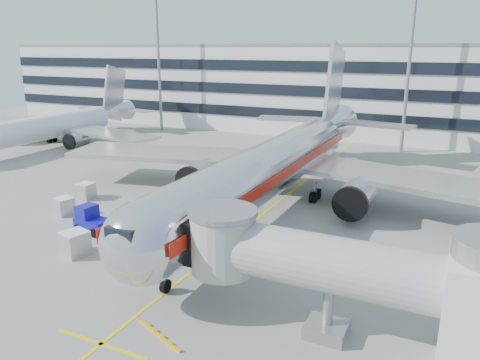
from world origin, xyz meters
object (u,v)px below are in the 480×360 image
at_px(baggage_tug, 91,220).
at_px(cargo_container_right, 86,191).
at_px(main_jet, 278,162).
at_px(cargo_container_left, 64,206).
at_px(cargo_container_front, 75,243).
at_px(belt_loader, 183,224).
at_px(ramp_worker, 126,220).

xyz_separation_m(baggage_tug, cargo_container_right, (-6.86, 6.59, -0.15)).
xyz_separation_m(main_jet, baggage_tug, (-11.51, -13.82, -3.26)).
distance_m(main_jet, cargo_container_left, 20.75).
distance_m(cargo_container_right, cargo_container_front, 14.03).
bearing_deg(cargo_container_left, cargo_container_front, -39.72).
relative_size(belt_loader, ramp_worker, 2.15).
bearing_deg(cargo_container_front, belt_loader, 57.73).
distance_m(main_jet, cargo_container_front, 20.47).
height_order(belt_loader, baggage_tug, baggage_tug).
height_order(baggage_tug, cargo_container_right, baggage_tug).
relative_size(belt_loader, cargo_container_left, 2.33).
bearing_deg(ramp_worker, cargo_container_front, -149.23).
bearing_deg(cargo_container_left, belt_loader, 5.93).
relative_size(cargo_container_left, cargo_container_front, 0.88).
xyz_separation_m(cargo_container_front, ramp_worker, (0.55, 5.29, 0.10)).
height_order(cargo_container_right, ramp_worker, ramp_worker).
bearing_deg(main_jet, ramp_worker, -124.67).
bearing_deg(main_jet, cargo_container_left, -145.07).
height_order(cargo_container_right, cargo_container_front, cargo_container_front).
bearing_deg(cargo_container_front, ramp_worker, 84.12).
height_order(baggage_tug, cargo_container_left, baggage_tug).
bearing_deg(baggage_tug, cargo_container_front, -61.68).
bearing_deg(cargo_container_front, baggage_tug, 118.32).
bearing_deg(cargo_container_left, main_jet, 34.93).
distance_m(main_jet, cargo_container_right, 20.04).
bearing_deg(main_jet, cargo_container_right, -158.50).
height_order(main_jet, ramp_worker, main_jet).
bearing_deg(ramp_worker, main_jet, 1.98).
height_order(belt_loader, cargo_container_front, belt_loader).
height_order(main_jet, belt_loader, main_jet).
xyz_separation_m(belt_loader, baggage_tug, (-6.95, -3.38, 0.38)).
bearing_deg(baggage_tug, ramp_worker, 23.08).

